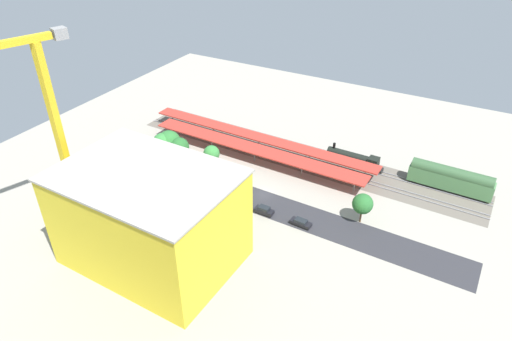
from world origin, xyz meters
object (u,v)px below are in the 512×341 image
object	(u,v)px
parked_car_0	(301,223)
parked_car_2	(232,201)
locomotive	(355,160)
tower_crane	(51,128)
street_tree_0	(179,147)
traffic_light	(182,176)
street_tree_1	(212,154)
street_tree_2	(169,142)
parked_car_1	(264,211)
passenger_coach	(451,178)
platform_canopy_near	(255,149)
parked_car_4	(173,180)
street_tree_4	(163,144)
construction_building	(150,219)
platform_canopy_far	(259,137)
parked_car_3	(202,189)
street_tree_3	(363,204)
box_truck_0	(169,197)

from	to	relation	value
parked_car_0	parked_car_2	world-z (taller)	parked_car_2
locomotive	tower_crane	world-z (taller)	tower_crane
locomotive	street_tree_0	bearing A→B (deg)	26.59
tower_crane	traffic_light	bearing A→B (deg)	-120.84
street_tree_1	traffic_light	size ratio (longest dim) A/B	1.21
parked_car_2	street_tree_2	distance (m)	27.37
parked_car_1	street_tree_0	world-z (taller)	street_tree_0
passenger_coach	street_tree_0	world-z (taller)	street_tree_0
platform_canopy_near	passenger_coach	xyz separation A→B (m)	(-47.53, -10.73, -0.41)
locomotive	parked_car_4	world-z (taller)	locomotive
parked_car_4	street_tree_0	bearing A→B (deg)	-64.28
parked_car_2	street_tree_4	xyz separation A→B (m)	(26.13, -8.16, 4.09)
street_tree_4	construction_building	bearing A→B (deg)	125.81
platform_canopy_far	parked_car_3	bearing A→B (deg)	84.64
street_tree_2	traffic_light	xyz separation A→B (m)	(-12.28, 10.76, -0.63)
street_tree_0	street_tree_2	world-z (taller)	street_tree_2
platform_canopy_far	tower_crane	xyz separation A→B (m)	(19.23, 47.81, 19.58)
street_tree_3	parked_car_0	bearing A→B (deg)	34.19
street_tree_1	parked_car_0	bearing A→B (deg)	162.71
locomotive	passenger_coach	distance (m)	23.43
passenger_coach	traffic_light	xyz separation A→B (m)	(55.92, 31.01, 0.82)
parked_car_1	traffic_light	size ratio (longest dim) A/B	0.72
parked_car_2	box_truck_0	size ratio (longest dim) A/B	0.52
street_tree_4	traffic_light	size ratio (longest dim) A/B	1.25
platform_canopy_near	traffic_light	world-z (taller)	traffic_light
passenger_coach	street_tree_4	size ratio (longest dim) A/B	2.53
parked_car_0	parked_car_1	distance (m)	8.94
parked_car_0	street_tree_4	size ratio (longest dim) A/B	0.62
platform_canopy_near	platform_canopy_far	size ratio (longest dim) A/B	0.91
platform_canopy_near	parked_car_3	xyz separation A→B (m)	(4.29, 18.51, -2.95)
parked_car_1	street_tree_1	distance (m)	22.30
parked_car_2	locomotive	bearing A→B (deg)	-123.15
parked_car_0	traffic_light	bearing A→B (deg)	2.85
platform_canopy_near	construction_building	bearing A→B (deg)	90.80
parked_car_1	tower_crane	world-z (taller)	tower_crane
platform_canopy_far	street_tree_0	xyz separation A→B (m)	(15.01, 15.91, 0.70)
platform_canopy_far	traffic_light	xyz separation A→B (m)	(6.40, 26.32, 0.33)
street_tree_2	street_tree_4	size ratio (longest dim) A/B	1.03
locomotive	box_truck_0	size ratio (longest dim) A/B	1.81
platform_canopy_far	box_truck_0	world-z (taller)	platform_canopy_far
parked_car_0	street_tree_3	xyz separation A→B (m)	(-10.89, -7.40, 4.17)
construction_building	platform_canopy_near	bearing A→B (deg)	-87.56
parked_car_0	parked_car_2	distance (m)	17.21
parked_car_1	construction_building	distance (m)	27.26
platform_canopy_near	platform_canopy_far	world-z (taller)	platform_canopy_far
parked_car_2	parked_car_0	bearing A→B (deg)	-178.71
locomotive	street_tree_3	world-z (taller)	street_tree_3
parked_car_0	traffic_light	world-z (taller)	traffic_light
street_tree_4	parked_car_4	bearing A→B (deg)	138.07
tower_crane	street_tree_4	world-z (taller)	tower_crane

